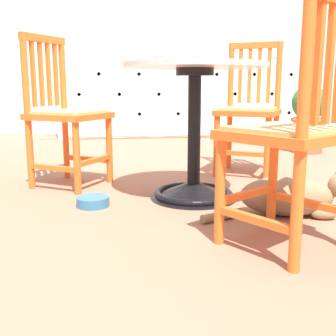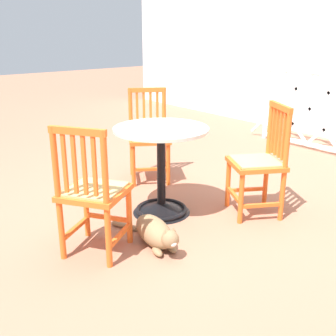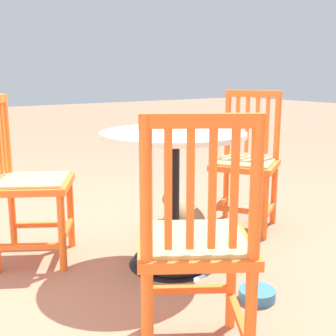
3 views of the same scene
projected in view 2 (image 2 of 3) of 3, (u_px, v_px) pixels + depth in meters
The scene contains 7 objects.
ground_plane at pixel (172, 215), 3.41m from camera, with size 24.00×24.00×0.00m, color #A36B51.
cafe_table at pixel (161, 180), 3.37m from camera, with size 0.76×0.76×0.73m.
orange_chair_at_corner at pixel (149, 138), 4.10m from camera, with size 0.55×0.55×0.91m.
orange_chair_tucked_in at pixel (93, 194), 2.71m from camera, with size 0.55×0.55×0.91m.
orange_chair_facing_out at pixel (259, 163), 3.32m from camera, with size 0.55×0.55×0.91m.
tabby_cat at pixel (156, 233), 2.90m from camera, with size 0.75×0.28×0.23m.
pet_water_bowl at pixel (117, 193), 3.80m from camera, with size 0.17×0.17×0.05m, color teal.
Camera 2 is at (2.40, -1.98, 1.46)m, focal length 43.90 mm.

